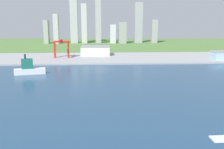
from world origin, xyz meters
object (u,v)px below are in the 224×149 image
object	(u,v)px
ferry_boat	(29,69)
warehouse_main	(95,51)
port_crane_red	(61,44)
warehouse_annex	(221,55)

from	to	relation	value
ferry_boat	warehouse_main	xyz separation A→B (m)	(86.67, 168.85, 3.61)
port_crane_red	warehouse_annex	distance (m)	292.46
warehouse_annex	port_crane_red	bearing A→B (deg)	173.20
warehouse_main	port_crane_red	bearing A→B (deg)	-151.61
warehouse_main	ferry_boat	bearing A→B (deg)	-117.17
port_crane_red	warehouse_main	distance (m)	73.10
port_crane_red	warehouse_main	world-z (taller)	port_crane_red
ferry_boat	warehouse_main	bearing A→B (deg)	62.83
port_crane_red	ferry_boat	bearing A→B (deg)	-100.06
port_crane_red	warehouse_annex	world-z (taller)	port_crane_red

